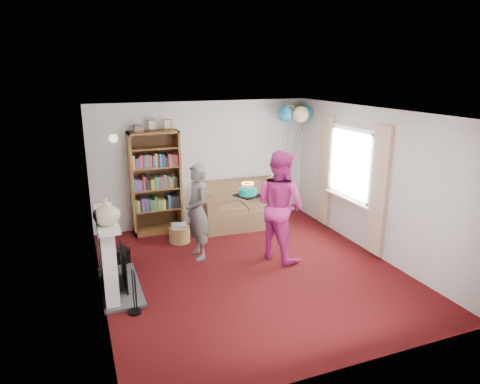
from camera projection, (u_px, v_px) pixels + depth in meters
name	position (u px, v px, depth m)	size (l,w,h in m)	color
ground	(251.00, 271.00, 6.82)	(5.00, 5.00, 0.00)	#310707
wall_back	(204.00, 163.00, 8.72)	(4.50, 0.02, 2.50)	silver
wall_left	(95.00, 213.00, 5.69)	(0.02, 5.00, 2.50)	silver
wall_right	(374.00, 182.00, 7.26)	(0.02, 5.00, 2.50)	silver
ceiling	(252.00, 112.00, 6.13)	(4.50, 5.00, 0.01)	white
fireplace	(111.00, 256.00, 6.12)	(0.55, 1.80, 1.12)	#3F3F42
window_bay	(350.00, 177.00, 7.79)	(0.14, 2.02, 2.20)	white
wall_sconce	(113.00, 138.00, 7.81)	(0.16, 0.23, 0.16)	gold
bookcase	(155.00, 184.00, 8.25)	(0.94, 0.42, 2.20)	#472B14
sofa	(241.00, 209.00, 8.80)	(1.68, 0.89, 0.89)	brown
wicker_basket	(179.00, 234.00, 7.93)	(0.38, 0.38, 0.35)	olive
person_striped	(197.00, 212.00, 7.11)	(0.59, 0.39, 1.63)	black
person_magenta	(280.00, 205.00, 7.08)	(0.90, 0.70, 1.85)	#B12375
birthday_cake	(248.00, 192.00, 7.06)	(0.36, 0.36, 0.22)	black
balloons	(295.00, 114.00, 8.79)	(0.91, 0.77, 1.72)	#3F3F3F
mantel_vase	(106.00, 211.00, 5.58)	(0.35, 0.35, 0.36)	beige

